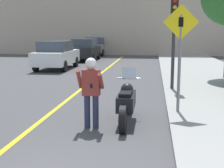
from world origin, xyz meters
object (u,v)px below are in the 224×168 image
parked_car_black (85,49)px  parked_car_grey (96,46)px  traffic_light (174,25)px  motorcycle (126,102)px  person_biker (91,86)px  crossing_sign (180,48)px  parked_car_white (56,55)px

parked_car_black → parked_car_grey: same height
traffic_light → parked_car_grey: 18.69m
motorcycle → person_biker: size_ratio=1.41×
crossing_sign → parked_car_white: size_ratio=0.66×
crossing_sign → parked_car_grey: size_ratio=0.66×
parked_car_white → parked_car_grey: size_ratio=1.00×
crossing_sign → parked_car_black: crossing_sign is taller
parked_car_black → parked_car_grey: bearing=91.9°
person_biker → parked_car_black: bearing=103.1°
traffic_light → parked_car_grey: bearing=109.4°
motorcycle → parked_car_white: parked_car_white is taller
parked_car_grey → parked_car_white: bearing=-91.5°
traffic_light → parked_car_grey: (-6.18, 17.56, -1.61)m
parked_car_black → parked_car_white: bearing=-94.8°
person_biker → parked_car_grey: bearing=100.4°
traffic_light → parked_car_white: bearing=135.1°
motorcycle → person_biker: bearing=-143.9°
parked_car_white → crossing_sign: bearing=-56.7°
parked_car_grey → crossing_sign: bearing=-73.6°
parked_car_black → parked_car_grey: (-0.18, 5.48, 0.00)m
person_biker → parked_car_white: bearing=111.5°
traffic_light → parked_car_black: size_ratio=0.79×
person_biker → parked_car_black: size_ratio=0.39×
motorcycle → parked_car_black: 16.82m
crossing_sign → parked_car_white: bearing=123.3°
motorcycle → traffic_light: traffic_light is taller
parked_car_white → parked_car_grey: same height
parked_car_black → parked_car_grey: size_ratio=1.00×
motorcycle → traffic_light: (1.34, 4.08, 1.96)m
crossing_sign → traffic_light: bearing=89.5°
traffic_light → parked_car_black: traffic_light is taller
motorcycle → traffic_light: size_ratio=0.70×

